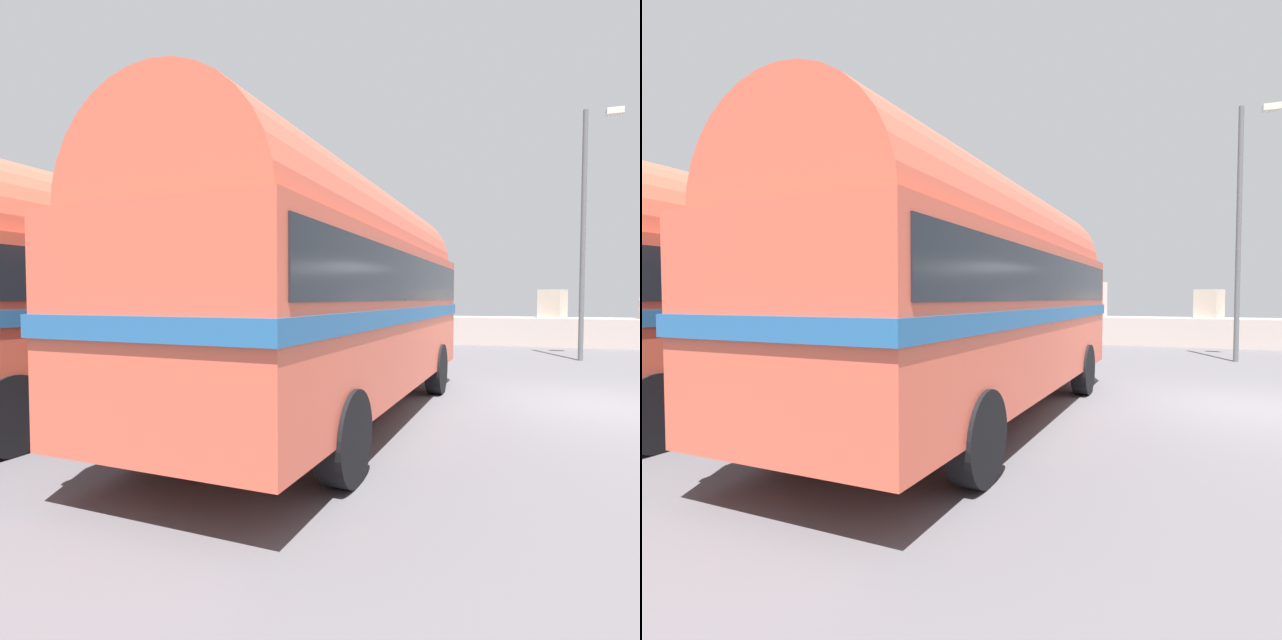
{
  "view_description": "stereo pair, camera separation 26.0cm",
  "coord_description": "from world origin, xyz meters",
  "views": [
    {
      "loc": [
        -1.82,
        -9.67,
        1.86
      ],
      "look_at": [
        -4.23,
        -2.53,
        1.54
      ],
      "focal_mm": 28.4,
      "sensor_mm": 36.0,
      "label": 1
    },
    {
      "loc": [
        -1.58,
        -9.58,
        1.86
      ],
      "look_at": [
        -4.23,
        -2.53,
        1.54
      ],
      "focal_mm": 28.4,
      "sensor_mm": 36.0,
      "label": 2
    }
  ],
  "objects": [
    {
      "name": "lamp_post",
      "position": [
        0.82,
        6.88,
        4.07
      ],
      "size": [
        1.05,
        0.28,
        7.31
      ],
      "color": "#5B5B60",
      "rests_on": "ground"
    },
    {
      "name": "breakwater",
      "position": [
        -0.2,
        11.78,
        0.68
      ],
      "size": [
        31.36,
        2.18,
        2.5
      ],
      "color": "#B3A49B",
      "rests_on": "ground"
    },
    {
      "name": "second_coach",
      "position": [
        -8.08,
        -2.63,
        2.05
      ],
      "size": [
        2.94,
        8.72,
        3.7
      ],
      "rotation": [
        0.0,
        0.0,
        -0.06
      ],
      "color": "black",
      "rests_on": "ground"
    },
    {
      "name": "vintage_coach",
      "position": [
        -4.07,
        -2.28,
        2.05
      ],
      "size": [
        3.04,
        8.74,
        3.7
      ],
      "rotation": [
        0.0,
        0.0,
        -0.07
      ],
      "color": "black",
      "rests_on": "ground"
    },
    {
      "name": "ground",
      "position": [
        0.0,
        0.0,
        0.01
      ],
      "size": [
        32.0,
        26.0,
        0.02
      ],
      "color": "#524F53"
    }
  ]
}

